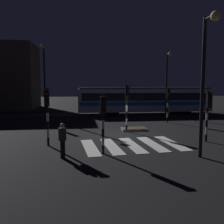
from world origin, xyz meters
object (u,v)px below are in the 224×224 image
(traffic_light_corner_far_left, at_px, (47,102))
(tram, at_px, (145,100))
(street_lamp_trackside_right, at_px, (167,76))
(pedestrian_waiting_at_kerb, at_px, (63,140))
(traffic_light_corner_far_right, at_px, (168,100))
(traffic_light_median_centre, at_px, (127,101))
(street_lamp_trackside_left, at_px, (44,73))
(traffic_light_corner_near_left, at_px, (47,108))
(street_lamp_near_kerb, at_px, (206,68))
(traffic_light_corner_near_right, at_px, (208,108))
(traffic_light_kerb_mid_left, at_px, (103,115))

(traffic_light_corner_far_left, xyz_separation_m, tram, (10.66, 7.79, -0.30))
(street_lamp_trackside_right, height_order, tram, street_lamp_trackside_right)
(pedestrian_waiting_at_kerb, bearing_deg, traffic_light_corner_far_right, 49.44)
(traffic_light_corner_far_right, bearing_deg, traffic_light_corner_far_left, -177.02)
(traffic_light_median_centre, xyz_separation_m, street_lamp_trackside_left, (-7.13, 8.08, 2.42))
(traffic_light_corner_near_left, relative_size, street_lamp_near_kerb, 0.50)
(traffic_light_median_centre, distance_m, traffic_light_corner_far_right, 6.27)
(traffic_light_corner_near_right, height_order, street_lamp_near_kerb, street_lamp_near_kerb)
(traffic_light_corner_near_left, height_order, pedestrian_waiting_at_kerb, traffic_light_corner_near_left)
(traffic_light_corner_far_left, relative_size, street_lamp_trackside_right, 0.44)
(traffic_light_corner_far_right, relative_size, pedestrian_waiting_at_kerb, 1.92)
(traffic_light_corner_far_left, distance_m, traffic_light_corner_near_right, 13.02)
(tram, bearing_deg, street_lamp_trackside_right, -63.13)
(traffic_light_median_centre, distance_m, street_lamp_trackside_right, 10.35)
(street_lamp_trackside_right, bearing_deg, tram, 116.87)
(traffic_light_median_centre, xyz_separation_m, traffic_light_kerb_mid_left, (-2.32, -5.93, -0.32))
(traffic_light_corner_near_right, distance_m, street_lamp_trackside_left, 16.83)
(traffic_light_corner_near_right, xyz_separation_m, street_lamp_trackside_right, (1.69, 12.12, 2.38))
(traffic_light_median_centre, distance_m, street_lamp_trackside_left, 11.05)
(traffic_light_corner_far_left, xyz_separation_m, street_lamp_near_kerb, (8.63, -10.87, 2.23))
(traffic_light_corner_near_right, relative_size, street_lamp_trackside_left, 0.42)
(traffic_light_corner_near_right, bearing_deg, tram, 89.78)
(traffic_light_corner_far_right, bearing_deg, tram, 92.59)
(tram, bearing_deg, traffic_light_corner_near_right, -90.22)
(traffic_light_corner_near_right, height_order, street_lamp_trackside_right, street_lamp_trackside_right)
(traffic_light_corner_near_left, xyz_separation_m, pedestrian_waiting_at_kerb, (1.02, -2.58, -1.35))
(traffic_light_corner_far_right, bearing_deg, traffic_light_median_centre, -138.57)
(street_lamp_near_kerb, relative_size, pedestrian_waiting_at_kerb, 3.91)
(traffic_light_corner_near_left, height_order, tram, tram)
(traffic_light_corner_far_right, height_order, tram, tram)
(traffic_light_corner_far_left, height_order, street_lamp_trackside_right, street_lamp_trackside_right)
(traffic_light_corner_near_left, relative_size, tram, 0.21)
(street_lamp_near_kerb, bearing_deg, traffic_light_corner_near_left, 155.66)
(street_lamp_trackside_left, height_order, pedestrian_waiting_at_kerb, street_lamp_trackside_left)
(traffic_light_kerb_mid_left, xyz_separation_m, pedestrian_waiting_at_kerb, (-2.00, -0.46, -1.13))
(traffic_light_corner_far_left, xyz_separation_m, street_lamp_trackside_left, (-0.84, 4.51, 2.70))
(street_lamp_near_kerb, bearing_deg, traffic_light_median_centre, 107.83)
(traffic_light_kerb_mid_left, relative_size, tram, 0.19)
(traffic_light_corner_near_left, height_order, traffic_light_corner_near_right, traffic_light_corner_near_left)
(street_lamp_near_kerb, xyz_separation_m, tram, (2.03, 18.66, -2.53))
(street_lamp_near_kerb, relative_size, street_lamp_trackside_left, 0.89)
(traffic_light_corner_far_left, distance_m, street_lamp_trackside_right, 13.34)
(traffic_light_median_centre, height_order, traffic_light_kerb_mid_left, traffic_light_median_centre)
(traffic_light_corner_near_right, relative_size, street_lamp_trackside_right, 0.45)
(traffic_light_kerb_mid_left, bearing_deg, traffic_light_median_centre, 68.60)
(traffic_light_corner_near_right, height_order, tram, tram)
(traffic_light_corner_near_right, distance_m, traffic_light_median_centre, 5.87)
(tram, height_order, pedestrian_waiting_at_kerb, tram)
(traffic_light_median_centre, relative_size, pedestrian_waiting_at_kerb, 2.07)
(traffic_light_corner_near_left, distance_m, traffic_light_kerb_mid_left, 3.69)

